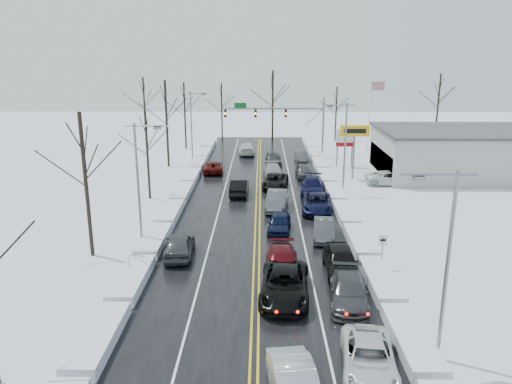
{
  "coord_description": "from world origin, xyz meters",
  "views": [
    {
      "loc": [
        0.32,
        -38.27,
        13.75
      ],
      "look_at": [
        -0.14,
        1.57,
        2.5
      ],
      "focal_mm": 35.0,
      "sensor_mm": 36.0,
      "label": 1
    }
  ],
  "objects_px": {
    "flagpole": "(371,111)",
    "oncoming_car_0": "(239,195)",
    "dealership_building": "(469,152)",
    "tires_plus_sign": "(355,135)",
    "traffic_signal_mast": "(285,116)"
  },
  "relations": [
    {
      "from": "flagpole",
      "to": "oncoming_car_0",
      "type": "height_order",
      "value": "flagpole"
    },
    {
      "from": "flagpole",
      "to": "traffic_signal_mast",
      "type": "bearing_deg",
      "value": -170.27
    },
    {
      "from": "traffic_signal_mast",
      "to": "tires_plus_sign",
      "type": "bearing_deg",
      "value": -59.54
    },
    {
      "from": "traffic_signal_mast",
      "to": "flagpole",
      "type": "bearing_deg",
      "value": 9.73
    },
    {
      "from": "flagpole",
      "to": "tires_plus_sign",
      "type": "bearing_deg",
      "value": -108.44
    },
    {
      "from": "traffic_signal_mast",
      "to": "tires_plus_sign",
      "type": "relative_size",
      "value": 2.21
    },
    {
      "from": "traffic_signal_mast",
      "to": "oncoming_car_0",
      "type": "relative_size",
      "value": 2.75
    },
    {
      "from": "traffic_signal_mast",
      "to": "dealership_building",
      "type": "distance_m",
      "value": 23.01
    },
    {
      "from": "flagpole",
      "to": "dealership_building",
      "type": "bearing_deg",
      "value": -53.73
    },
    {
      "from": "oncoming_car_0",
      "to": "traffic_signal_mast",
      "type": "bearing_deg",
      "value": -104.44
    },
    {
      "from": "flagpole",
      "to": "oncoming_car_0",
      "type": "relative_size",
      "value": 2.07
    },
    {
      "from": "dealership_building",
      "to": "traffic_signal_mast",
      "type": "bearing_deg",
      "value": 154.05
    },
    {
      "from": "tires_plus_sign",
      "to": "oncoming_car_0",
      "type": "xyz_separation_m",
      "value": [
        -12.38,
        -6.53,
        -4.99
      ]
    },
    {
      "from": "traffic_signal_mast",
      "to": "flagpole",
      "type": "relative_size",
      "value": 1.33
    },
    {
      "from": "tires_plus_sign",
      "to": "flagpole",
      "type": "relative_size",
      "value": 0.6
    }
  ]
}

